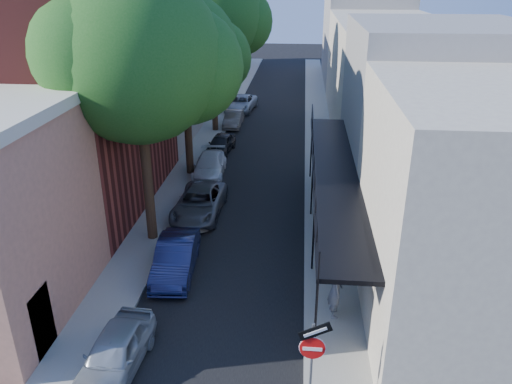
% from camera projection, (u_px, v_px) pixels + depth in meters
% --- Properties ---
extents(road_surface, '(6.00, 64.00, 0.01)m').
position_uv_depth(road_surface, '(268.00, 122.00, 40.41)').
color(road_surface, black).
rests_on(road_surface, ground).
extents(sidewalk_left, '(2.00, 64.00, 0.12)m').
position_uv_depth(sidewalk_left, '(219.00, 120.00, 40.72)').
color(sidewalk_left, gray).
rests_on(sidewalk_left, ground).
extents(sidewalk_right, '(2.00, 64.00, 0.12)m').
position_uv_depth(sidewalk_right, '(318.00, 122.00, 40.05)').
color(sidewalk_right, gray).
rests_on(sidewalk_right, ground).
extents(buildings_left, '(10.10, 59.10, 12.00)m').
position_uv_depth(buildings_left, '(146.00, 60.00, 38.08)').
color(buildings_left, tan).
rests_on(buildings_left, ground).
extents(buildings_right, '(9.80, 55.00, 10.00)m').
position_uv_depth(buildings_right, '(387.00, 69.00, 37.41)').
color(buildings_right, beige).
rests_on(buildings_right, ground).
extents(sign_post, '(0.89, 0.17, 2.99)m').
position_uv_depth(sign_post, '(313.00, 352.00, 12.84)').
color(sign_post, '#595B60').
rests_on(sign_post, ground).
extents(oak_near, '(7.48, 6.80, 11.42)m').
position_uv_depth(oak_near, '(149.00, 60.00, 19.52)').
color(oak_near, '#342415').
rests_on(oak_near, ground).
extents(oak_mid, '(6.60, 6.00, 10.20)m').
position_uv_depth(oak_mid, '(192.00, 52.00, 27.13)').
color(oak_mid, '#342415').
rests_on(oak_mid, ground).
extents(oak_far, '(7.70, 7.00, 11.90)m').
position_uv_depth(oak_far, '(219.00, 16.00, 34.89)').
color(oak_far, '#342415').
rests_on(oak_far, ground).
extents(parked_car_a, '(1.74, 3.88, 1.30)m').
position_uv_depth(parked_car_a, '(115.00, 353.00, 14.79)').
color(parked_car_a, '#8D959C').
rests_on(parked_car_a, ground).
extents(parked_car_b, '(1.75, 4.24, 1.37)m').
position_uv_depth(parked_car_b, '(176.00, 258.00, 19.69)').
color(parked_car_b, '#161B45').
rests_on(parked_car_b, ground).
extents(parked_car_c, '(2.28, 4.78, 1.32)m').
position_uv_depth(parked_car_c, '(199.00, 203.00, 24.49)').
color(parked_car_c, '#54555B').
rests_on(parked_car_c, ground).
extents(parked_car_d, '(1.98, 4.40, 1.25)m').
position_uv_depth(parked_car_d, '(210.00, 166.00, 29.31)').
color(parked_car_d, white).
rests_on(parked_car_d, ground).
extents(parked_car_e, '(1.82, 3.70, 1.21)m').
position_uv_depth(parked_car_e, '(221.00, 144.00, 33.18)').
color(parked_car_e, black).
rests_on(parked_car_e, ground).
extents(parked_car_f, '(1.28, 3.66, 1.20)m').
position_uv_depth(parked_car_f, '(233.00, 119.00, 38.94)').
color(parked_car_f, '#6E655D').
rests_on(parked_car_f, ground).
extents(parked_car_g, '(2.76, 4.99, 1.32)m').
position_uv_depth(parked_car_g, '(241.00, 103.00, 43.34)').
color(parked_car_g, '#9BA2AF').
rests_on(parked_car_g, ground).
extents(pedestrian, '(0.55, 0.78, 2.02)m').
position_uv_depth(pedestrian, '(335.00, 290.00, 16.89)').
color(pedestrian, slate).
rests_on(pedestrian, sidewalk_right).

